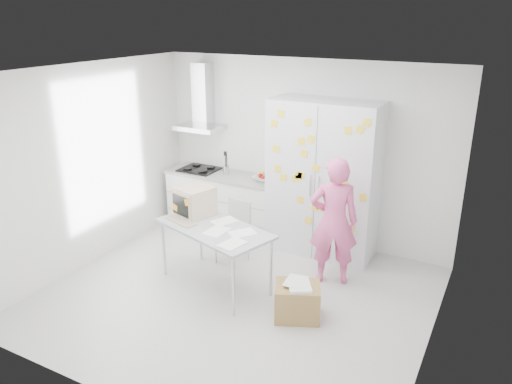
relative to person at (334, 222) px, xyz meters
The scene contains 10 objects.
floor 1.53m from the person, 133.86° to the right, with size 4.50×4.00×0.02m, color silver.
walls 1.05m from the person, 167.14° to the right, with size 4.52×4.01×2.70m.
ceiling 2.26m from the person, 133.86° to the right, with size 4.50×4.00×0.02m, color white.
counter_run 2.25m from the person, 159.54° to the left, with size 1.84×0.63×1.28m.
range_hood 2.92m from the person, 160.19° to the left, with size 0.70×0.48×1.01m.
tall_cabinet 0.91m from the person, 120.12° to the left, with size 1.50×0.68×2.20m.
person is the anchor object (origin of this frame).
desk 1.67m from the person, 156.90° to the right, with size 1.64×1.15×1.18m.
chair 1.43m from the person, behind, with size 0.45×0.45×0.87m.
cardboard_box 1.15m from the person, 93.33° to the right, with size 0.62×0.57×0.44m.
Camera 1 is at (2.72, -4.58, 3.29)m, focal length 35.00 mm.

